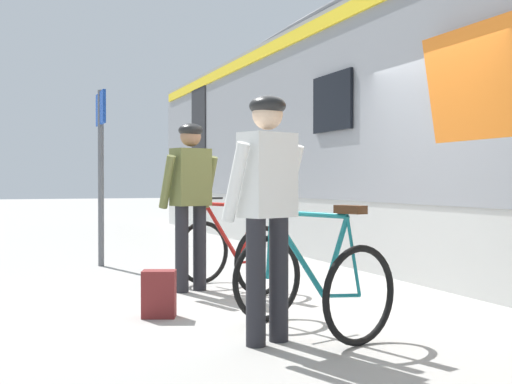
# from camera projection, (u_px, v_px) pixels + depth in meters

# --- Properties ---
(ground_plane) EXTENTS (80.00, 80.00, 0.00)m
(ground_plane) POSITION_uv_depth(u_px,v_px,m) (332.00, 297.00, 6.61)
(ground_plane) COLOR #A09E99
(train_car) EXTENTS (3.18, 20.03, 3.88)m
(train_car) POSITION_uv_depth(u_px,v_px,m) (439.00, 124.00, 9.38)
(train_car) COLOR gray
(train_car) RESTS_ON ground
(cyclist_near_in_white) EXTENTS (0.66, 0.45, 1.76)m
(cyclist_near_in_white) POSITION_uv_depth(u_px,v_px,m) (267.00, 196.00, 4.69)
(cyclist_near_in_white) COLOR #232328
(cyclist_near_in_white) RESTS_ON ground
(cyclist_far_in_olive) EXTENTS (0.66, 0.42, 1.76)m
(cyclist_far_in_olive) POSITION_uv_depth(u_px,v_px,m) (191.00, 191.00, 6.94)
(cyclist_far_in_olive) COLOR #232328
(cyclist_far_in_olive) RESTS_ON ground
(bicycle_near_teal) EXTENTS (0.99, 1.23, 0.99)m
(bicycle_near_teal) POSITION_uv_depth(u_px,v_px,m) (311.00, 280.00, 5.03)
(bicycle_near_teal) COLOR black
(bicycle_near_teal) RESTS_ON ground
(bicycle_far_red) EXTENTS (1.02, 1.24, 0.99)m
(bicycle_far_red) POSITION_uv_depth(u_px,v_px,m) (231.00, 252.00, 7.05)
(bicycle_far_red) COLOR black
(bicycle_far_red) RESTS_ON ground
(backpack_on_platform) EXTENTS (0.33, 0.27, 0.40)m
(backpack_on_platform) POSITION_uv_depth(u_px,v_px,m) (159.00, 294.00, 5.61)
(backpack_on_platform) COLOR maroon
(backpack_on_platform) RESTS_ON ground
(platform_sign_post) EXTENTS (0.08, 0.70, 2.40)m
(platform_sign_post) POSITION_uv_depth(u_px,v_px,m) (101.00, 147.00, 9.01)
(platform_sign_post) COLOR #595B60
(platform_sign_post) RESTS_ON ground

